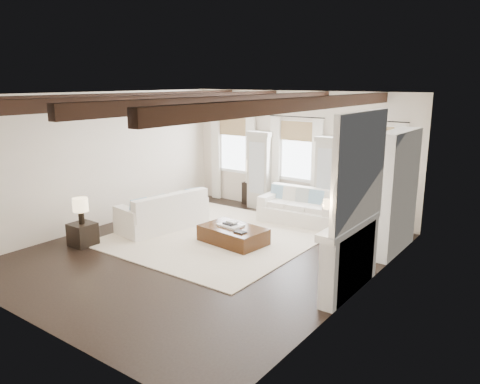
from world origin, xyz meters
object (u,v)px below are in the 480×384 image
Objects in this scene: ottoman at (233,235)px; side_table_back at (252,193)px; side_table_front at (83,234)px; sofa_left at (164,214)px; sofa_back at (301,209)px.

side_table_back reaches higher than ottoman.
side_table_front is (-2.53, -2.00, 0.06)m from ottoman.
sofa_left is 1.61× the size of ottoman.
sofa_back is at bearing -20.75° from side_table_back.
side_table_front is at bearing -124.93° from sofa_back.
sofa_back is 3.36m from sofa_left.
sofa_left reaches higher than side_table_front.
ottoman is at bearing 38.38° from side_table_front.
sofa_left is 1.94m from ottoman.
sofa_back is 2.16m from side_table_back.
ottoman is 2.21× the size of side_table_back.
sofa_left is at bearing -96.05° from side_table_back.
side_table_back is at bearing 123.94° from ottoman.
sofa_back is at bearing 85.13° from ottoman.
side_table_front is (-2.96, -4.24, -0.10)m from sofa_back.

